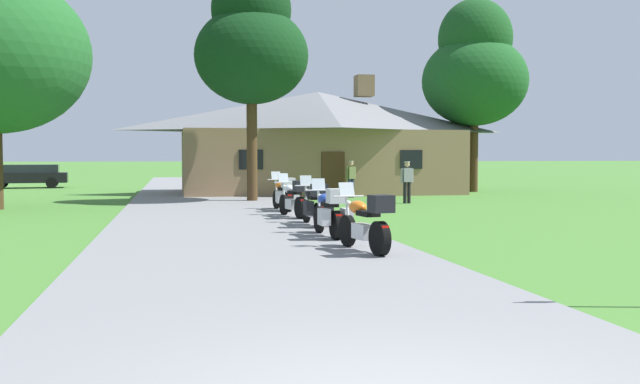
{
  "coord_description": "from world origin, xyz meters",
  "views": [
    {
      "loc": [
        -1.47,
        -4.53,
        1.88
      ],
      "look_at": [
        2.56,
        14.6,
        0.88
      ],
      "focal_mm": 39.07,
      "sensor_mm": 36.0,
      "label": 1
    }
  ],
  "objects_px": {
    "motorcycle_black_third_in_row": "(315,205)",
    "motorcycle_blue_second_in_row": "(330,213)",
    "tree_by_lodge_front": "(251,43)",
    "parked_black_suv_far_left": "(28,175)",
    "motorcycle_orange_farthest_in_row": "(284,194)",
    "bystander_olive_shirt_near_lodge": "(351,177)",
    "motorcycle_orange_nearest_to_camera": "(366,223)",
    "bystander_gray_shirt_beside_signpost": "(407,180)",
    "tree_right_of_lodge": "(475,69)",
    "motorcycle_white_fourth_in_row": "(294,199)"
  },
  "relations": [
    {
      "from": "motorcycle_blue_second_in_row",
      "to": "bystander_olive_shirt_near_lodge",
      "type": "xyz_separation_m",
      "value": [
        4.49,
        15.56,
        0.34
      ]
    },
    {
      "from": "motorcycle_orange_nearest_to_camera",
      "to": "motorcycle_orange_farthest_in_row",
      "type": "height_order",
      "value": "same"
    },
    {
      "from": "motorcycle_orange_nearest_to_camera",
      "to": "motorcycle_black_third_in_row",
      "type": "bearing_deg",
      "value": 79.69
    },
    {
      "from": "motorcycle_orange_nearest_to_camera",
      "to": "motorcycle_white_fourth_in_row",
      "type": "bearing_deg",
      "value": 80.54
    },
    {
      "from": "motorcycle_orange_farthest_in_row",
      "to": "tree_by_lodge_front",
      "type": "bearing_deg",
      "value": 87.53
    },
    {
      "from": "motorcycle_orange_nearest_to_camera",
      "to": "bystander_gray_shirt_beside_signpost",
      "type": "height_order",
      "value": "bystander_gray_shirt_beside_signpost"
    },
    {
      "from": "motorcycle_orange_farthest_in_row",
      "to": "motorcycle_black_third_in_row",
      "type": "bearing_deg",
      "value": -96.98
    },
    {
      "from": "motorcycle_black_third_in_row",
      "to": "tree_by_lodge_front",
      "type": "bearing_deg",
      "value": 90.11
    },
    {
      "from": "motorcycle_black_third_in_row",
      "to": "parked_black_suv_far_left",
      "type": "bearing_deg",
      "value": 112.53
    },
    {
      "from": "motorcycle_orange_farthest_in_row",
      "to": "bystander_gray_shirt_beside_signpost",
      "type": "bearing_deg",
      "value": 25.08
    },
    {
      "from": "bystander_olive_shirt_near_lodge",
      "to": "parked_black_suv_far_left",
      "type": "height_order",
      "value": "bystander_olive_shirt_near_lodge"
    },
    {
      "from": "motorcycle_black_third_in_row",
      "to": "parked_black_suv_far_left",
      "type": "height_order",
      "value": "parked_black_suv_far_left"
    },
    {
      "from": "motorcycle_blue_second_in_row",
      "to": "motorcycle_black_third_in_row",
      "type": "distance_m",
      "value": 2.63
    },
    {
      "from": "motorcycle_orange_nearest_to_camera",
      "to": "tree_by_lodge_front",
      "type": "distance_m",
      "value": 17.11
    },
    {
      "from": "tree_by_lodge_front",
      "to": "tree_right_of_lodge",
      "type": "bearing_deg",
      "value": 25.15
    },
    {
      "from": "motorcycle_black_third_in_row",
      "to": "motorcycle_white_fourth_in_row",
      "type": "height_order",
      "value": "same"
    },
    {
      "from": "motorcycle_orange_nearest_to_camera",
      "to": "parked_black_suv_far_left",
      "type": "relative_size",
      "value": 0.43
    },
    {
      "from": "motorcycle_blue_second_in_row",
      "to": "parked_black_suv_far_left",
      "type": "distance_m",
      "value": 31.42
    },
    {
      "from": "tree_by_lodge_front",
      "to": "tree_right_of_lodge",
      "type": "distance_m",
      "value": 13.82
    },
    {
      "from": "motorcycle_blue_second_in_row",
      "to": "motorcycle_black_third_in_row",
      "type": "xyz_separation_m",
      "value": [
        0.17,
        2.63,
        0.0
      ]
    },
    {
      "from": "motorcycle_orange_nearest_to_camera",
      "to": "bystander_gray_shirt_beside_signpost",
      "type": "xyz_separation_m",
      "value": [
        5.58,
        13.84,
        0.33
      ]
    },
    {
      "from": "motorcycle_black_third_in_row",
      "to": "tree_right_of_lodge",
      "type": "xyz_separation_m",
      "value": [
        12.07,
        16.76,
        5.93
      ]
    },
    {
      "from": "motorcycle_black_third_in_row",
      "to": "motorcycle_blue_second_in_row",
      "type": "bearing_deg",
      "value": -95.94
    },
    {
      "from": "motorcycle_black_third_in_row",
      "to": "bystander_olive_shirt_near_lodge",
      "type": "bearing_deg",
      "value": 69.32
    },
    {
      "from": "tree_by_lodge_front",
      "to": "motorcycle_orange_farthest_in_row",
      "type": "bearing_deg",
      "value": -85.53
    },
    {
      "from": "tree_by_lodge_front",
      "to": "parked_black_suv_far_left",
      "type": "xyz_separation_m",
      "value": [
        -11.73,
        15.52,
        -5.78
      ]
    },
    {
      "from": "motorcycle_orange_nearest_to_camera",
      "to": "bystander_gray_shirt_beside_signpost",
      "type": "relative_size",
      "value": 1.23
    },
    {
      "from": "motorcycle_orange_nearest_to_camera",
      "to": "bystander_olive_shirt_near_lodge",
      "type": "xyz_separation_m",
      "value": [
        4.36,
        18.08,
        0.33
      ]
    },
    {
      "from": "bystander_olive_shirt_near_lodge",
      "to": "bystander_gray_shirt_beside_signpost",
      "type": "height_order",
      "value": "same"
    },
    {
      "from": "tree_by_lodge_front",
      "to": "parked_black_suv_far_left",
      "type": "distance_m",
      "value": 20.3
    },
    {
      "from": "tree_by_lodge_front",
      "to": "motorcycle_blue_second_in_row",
      "type": "bearing_deg",
      "value": -88.87
    },
    {
      "from": "tree_right_of_lodge",
      "to": "parked_black_suv_far_left",
      "type": "distance_m",
      "value": 26.72
    },
    {
      "from": "bystander_gray_shirt_beside_signpost",
      "to": "parked_black_suv_far_left",
      "type": "xyz_separation_m",
      "value": [
        -17.72,
        17.72,
        -0.17
      ]
    },
    {
      "from": "tree_right_of_lodge",
      "to": "motorcycle_orange_farthest_in_row",
      "type": "bearing_deg",
      "value": -136.28
    },
    {
      "from": "motorcycle_white_fourth_in_row",
      "to": "bystander_gray_shirt_beside_signpost",
      "type": "bearing_deg",
      "value": 36.26
    },
    {
      "from": "motorcycle_orange_farthest_in_row",
      "to": "tree_by_lodge_front",
      "type": "distance_m",
      "value": 8.23
    },
    {
      "from": "motorcycle_black_third_in_row",
      "to": "bystander_olive_shirt_near_lodge",
      "type": "xyz_separation_m",
      "value": [
        4.32,
        12.93,
        0.34
      ]
    },
    {
      "from": "motorcycle_blue_second_in_row",
      "to": "bystander_olive_shirt_near_lodge",
      "type": "distance_m",
      "value": 16.19
    },
    {
      "from": "parked_black_suv_far_left",
      "to": "motorcycle_blue_second_in_row",
      "type": "bearing_deg",
      "value": -163.58
    },
    {
      "from": "motorcycle_blue_second_in_row",
      "to": "motorcycle_black_third_in_row",
      "type": "height_order",
      "value": "same"
    },
    {
      "from": "bystander_olive_shirt_near_lodge",
      "to": "bystander_gray_shirt_beside_signpost",
      "type": "bearing_deg",
      "value": 82.33
    },
    {
      "from": "motorcycle_black_third_in_row",
      "to": "tree_right_of_lodge",
      "type": "height_order",
      "value": "tree_right_of_lodge"
    },
    {
      "from": "motorcycle_orange_nearest_to_camera",
      "to": "tree_right_of_lodge",
      "type": "relative_size",
      "value": 0.2
    },
    {
      "from": "motorcycle_blue_second_in_row",
      "to": "motorcycle_orange_farthest_in_row",
      "type": "height_order",
      "value": "same"
    },
    {
      "from": "motorcycle_orange_nearest_to_camera",
      "to": "bystander_gray_shirt_beside_signpost",
      "type": "distance_m",
      "value": 14.93
    },
    {
      "from": "motorcycle_white_fourth_in_row",
      "to": "bystander_olive_shirt_near_lodge",
      "type": "height_order",
      "value": "bystander_olive_shirt_near_lodge"
    },
    {
      "from": "motorcycle_blue_second_in_row",
      "to": "bystander_gray_shirt_beside_signpost",
      "type": "distance_m",
      "value": 12.69
    },
    {
      "from": "tree_by_lodge_front",
      "to": "parked_black_suv_far_left",
      "type": "height_order",
      "value": "tree_by_lodge_front"
    },
    {
      "from": "motorcycle_white_fourth_in_row",
      "to": "tree_by_lodge_front",
      "type": "bearing_deg",
      "value": 81.92
    },
    {
      "from": "motorcycle_black_third_in_row",
      "to": "tree_by_lodge_front",
      "type": "relative_size",
      "value": 0.22
    }
  ]
}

